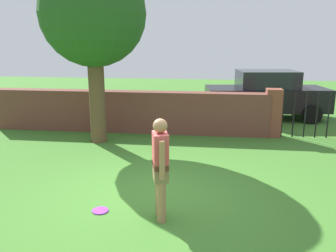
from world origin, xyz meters
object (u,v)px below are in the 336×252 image
at_px(tree, 93,15).
at_px(car, 266,95).
at_px(frisbee_purple, 100,211).
at_px(person, 160,165).

height_order(tree, car, tree).
relative_size(tree, car, 1.10).
bearing_deg(tree, frisbee_purple, -71.49).
distance_m(tree, person, 5.34).
xyz_separation_m(tree, person, (2.37, -4.10, -2.48)).
height_order(tree, person, tree).
xyz_separation_m(tree, frisbee_purple, (1.34, -4.00, -3.37)).
relative_size(tree, frisbee_purple, 17.78).
bearing_deg(frisbee_purple, person, -5.57).
bearing_deg(car, person, -116.10).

